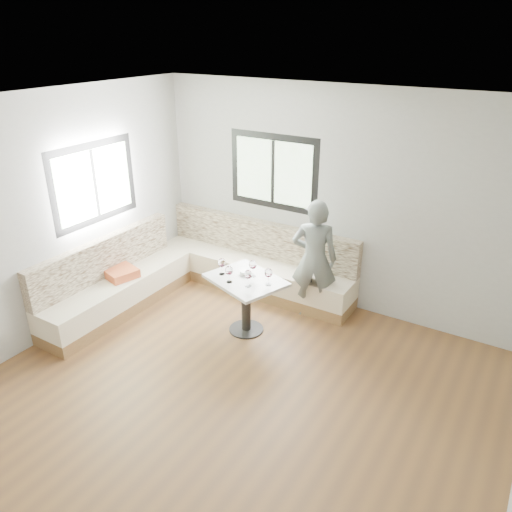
# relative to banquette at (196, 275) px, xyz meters

# --- Properties ---
(room) EXTENTS (5.01, 5.01, 2.81)m
(room) POSITION_rel_banquette_xyz_m (1.51, -1.55, 1.08)
(room) COLOR brown
(room) RESTS_ON ground
(banquette) EXTENTS (2.90, 2.80, 0.95)m
(banquette) POSITION_rel_banquette_xyz_m (0.00, 0.00, 0.00)
(banquette) COLOR olive
(banquette) RESTS_ON ground
(table) EXTENTS (1.03, 0.91, 0.70)m
(table) POSITION_rel_banquette_xyz_m (1.03, -0.35, 0.20)
(table) COLOR black
(table) RESTS_ON ground
(person) EXTENTS (0.66, 0.55, 1.54)m
(person) POSITION_rel_banquette_xyz_m (1.54, 0.42, 0.44)
(person) COLOR slate
(person) RESTS_ON ground
(olive_ramekin) EXTENTS (0.11, 0.11, 0.05)m
(olive_ramekin) POSITION_rel_banquette_xyz_m (0.95, -0.26, 0.40)
(olive_ramekin) COLOR white
(olive_ramekin) RESTS_ON table
(wine_glass_a) EXTENTS (0.09, 0.09, 0.20)m
(wine_glass_a) POSITION_rel_banquette_xyz_m (0.73, -0.40, 0.52)
(wine_glass_a) COLOR white
(wine_glass_a) RESTS_ON table
(wine_glass_b) EXTENTS (0.09, 0.09, 0.20)m
(wine_glass_b) POSITION_rel_banquette_xyz_m (0.91, -0.52, 0.52)
(wine_glass_b) COLOR white
(wine_glass_b) RESTS_ON table
(wine_glass_c) EXTENTS (0.09, 0.09, 0.20)m
(wine_glass_c) POSITION_rel_banquette_xyz_m (1.15, -0.49, 0.52)
(wine_glass_c) COLOR white
(wine_glass_c) RESTS_ON table
(wine_glass_d) EXTENTS (0.09, 0.09, 0.20)m
(wine_glass_d) POSITION_rel_banquette_xyz_m (1.06, -0.25, 0.52)
(wine_glass_d) COLOR white
(wine_glass_d) RESTS_ON table
(wine_glass_e) EXTENTS (0.09, 0.09, 0.20)m
(wine_glass_e) POSITION_rel_banquette_xyz_m (1.33, -0.34, 0.52)
(wine_glass_e) COLOR white
(wine_glass_e) RESTS_ON table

